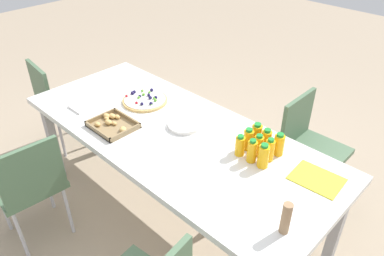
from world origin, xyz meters
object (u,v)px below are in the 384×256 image
object	(u,v)px
juice_bottle_7	(252,151)
plate_stack	(184,125)
juice_bottle_6	(263,156)
paper_folder	(317,179)
snack_tray	(113,124)
juice_bottle_5	(248,139)
party_table	(174,140)
chair_near_left	(308,142)
juice_bottle_4	(259,145)
chair_far_right	(29,182)
juice_bottle_3	(270,150)
chair_end	(57,97)
napkin_stack	(83,106)
juice_bottle_1	(266,140)
cardboard_tube	(286,218)
juice_bottle_8	(240,146)
juice_bottle_2	(257,135)
juice_bottle_0	(279,145)
fruit_pizza	(145,100)

from	to	relation	value
juice_bottle_7	plate_stack	size ratio (longest dim) A/B	0.69
juice_bottle_6	paper_folder	size ratio (longest dim) A/B	0.57
snack_tray	paper_folder	xyz separation A→B (m)	(-1.19, -0.45, -0.01)
juice_bottle_5	party_table	bearing A→B (deg)	22.46
party_table	juice_bottle_6	xyz separation A→B (m)	(-0.60, -0.11, 0.13)
chair_near_left	juice_bottle_4	bearing A→B (deg)	-1.17
chair_far_right	plate_stack	xyz separation A→B (m)	(-0.52, -0.85, 0.26)
party_table	juice_bottle_4	xyz separation A→B (m)	(-0.52, -0.18, 0.13)
snack_tray	juice_bottle_6	bearing A→B (deg)	-159.94
chair_near_left	party_table	bearing A→B (deg)	-32.72
juice_bottle_3	juice_bottle_7	xyz separation A→B (m)	(0.06, 0.08, 0.00)
chair_far_right	chair_end	size ratio (longest dim) A/B	1.00
napkin_stack	paper_folder	size ratio (longest dim) A/B	0.58
juice_bottle_7	napkin_stack	xyz separation A→B (m)	(1.20, 0.34, -0.06)
chair_far_right	juice_bottle_5	world-z (taller)	juice_bottle_5
party_table	chair_end	xyz separation A→B (m)	(1.38, 0.09, -0.19)
juice_bottle_1	juice_bottle_3	world-z (taller)	juice_bottle_3
plate_stack	party_table	bearing A→B (deg)	84.14
cardboard_tube	juice_bottle_4	bearing A→B (deg)	-42.47
juice_bottle_7	juice_bottle_8	xyz separation A→B (m)	(0.08, -0.00, -0.01)
juice_bottle_1	paper_folder	distance (m)	0.36
juice_bottle_7	napkin_stack	world-z (taller)	juice_bottle_7
plate_stack	paper_folder	bearing A→B (deg)	-171.13
juice_bottle_1	juice_bottle_2	size ratio (longest dim) A/B	0.95
chair_near_left	snack_tray	world-z (taller)	chair_near_left
chair_end	paper_folder	world-z (taller)	chair_end
juice_bottle_4	juice_bottle_8	size ratio (longest dim) A/B	1.01
chair_end	juice_bottle_2	bearing A→B (deg)	16.95
chair_near_left	juice_bottle_5	size ratio (longest dim) A/B	5.95
chair_near_left	paper_folder	world-z (taller)	chair_near_left
napkin_stack	cardboard_tube	bearing A→B (deg)	-178.96
napkin_stack	cardboard_tube	xyz separation A→B (m)	(-1.61, -0.03, 0.08)
juice_bottle_4	juice_bottle_6	distance (m)	0.11
juice_bottle_2	paper_folder	world-z (taller)	juice_bottle_2
juice_bottle_0	juice_bottle_4	size ratio (longest dim) A/B	1.05
juice_bottle_0	juice_bottle_3	bearing A→B (deg)	85.20
fruit_pizza	juice_bottle_1	bearing A→B (deg)	-171.98
juice_bottle_7	snack_tray	size ratio (longest dim) A/B	0.52
juice_bottle_3	snack_tray	xyz separation A→B (m)	(0.92, 0.41, -0.05)
juice_bottle_0	juice_bottle_1	world-z (taller)	juice_bottle_0
party_table	napkin_stack	world-z (taller)	napkin_stack
juice_bottle_2	juice_bottle_7	size ratio (longest dim) A/B	0.99
juice_bottle_1	snack_tray	world-z (taller)	juice_bottle_1
fruit_pizza	napkin_stack	bearing A→B (deg)	54.70
snack_tray	napkin_stack	bearing A→B (deg)	0.73
fruit_pizza	paper_folder	size ratio (longest dim) A/B	1.22
juice_bottle_2	fruit_pizza	size ratio (longest dim) A/B	0.45
juice_bottle_6	juice_bottle_7	distance (m)	0.07
juice_bottle_8	juice_bottle_6	bearing A→B (deg)	-178.30
chair_far_right	juice_bottle_4	world-z (taller)	juice_bottle_4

